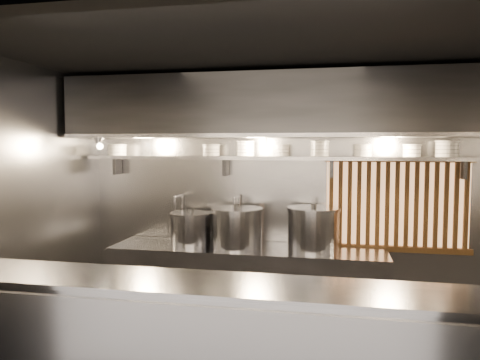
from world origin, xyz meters
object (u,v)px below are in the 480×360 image
(stock_pot_left, at_px, (191,228))
(stock_pot_right, at_px, (314,228))
(pendant_bulb, at_px, (266,151))
(stock_pot_mid, at_px, (237,227))
(heat_lamp, at_px, (98,141))

(stock_pot_left, bearing_deg, stock_pot_right, -0.17)
(pendant_bulb, relative_size, stock_pot_mid, 0.30)
(stock_pot_right, bearing_deg, pendant_bulb, 176.52)
(stock_pot_right, bearing_deg, heat_lamp, -172.19)
(heat_lamp, height_order, pendant_bulb, heat_lamp)
(stock_pot_left, bearing_deg, stock_pot_mid, -4.79)
(heat_lamp, bearing_deg, stock_pot_left, 18.83)
(heat_lamp, distance_m, stock_pot_mid, 1.78)
(heat_lamp, distance_m, pendant_bulb, 1.83)
(heat_lamp, xyz_separation_m, stock_pot_left, (0.94, 0.32, -0.98))
(stock_pot_right, bearing_deg, stock_pot_left, 179.83)
(stock_pot_left, distance_m, stock_pot_right, 1.38)
(stock_pot_mid, bearing_deg, stock_pot_left, 175.21)
(stock_pot_mid, xyz_separation_m, stock_pot_right, (0.83, 0.04, 0.01))
(heat_lamp, xyz_separation_m, pendant_bulb, (1.80, 0.35, -0.11))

